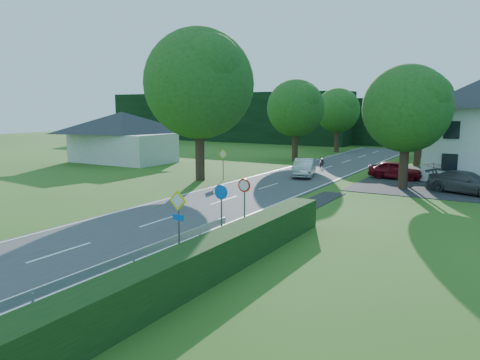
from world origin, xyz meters
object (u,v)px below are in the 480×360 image
Objects in this scene: streetlight at (405,124)px; parked_car_red at (396,170)px; motorcycle at (322,161)px; moving_car at (304,167)px; parked_car_grey at (466,183)px; parasol at (433,174)px; parked_car_silver_a at (462,167)px.

streetlight reaches higher than parked_car_red.
moving_car is at bearing -94.59° from motorcycle.
motorcycle is at bearing 77.60° from parked_car_grey.
moving_car is 9.83m from parasol.
parked_car_grey is at bearing -43.20° from parasol.
streetlight reaches higher than parked_car_grey.
streetlight is 4.30× the size of parasol.
parked_car_silver_a is at bearing 60.29° from streetlight.
streetlight is at bearing -154.92° from parked_car_red.
parked_car_silver_a is 5.94m from parasol.
parked_car_silver_a is (4.41, 3.82, 0.11)m from parked_car_red.
parked_car_red is 3.61m from parasol.
parked_car_red is 2.22× the size of parasol.
streetlight is at bearing 121.05° from parked_car_silver_a.
parked_car_silver_a is (12.06, -0.17, 0.27)m from motorcycle.
motorcycle is 12.23m from parasol.
moving_car is at bearing 111.28° from parked_car_red.
motorcycle is 15.43m from parked_car_grey.
moving_car is 0.90× the size of parked_car_silver_a.
parked_car_red is 6.86m from parked_car_grey.
streetlight is 3.90× the size of motorcycle.
parked_car_red is 5.84m from parked_car_silver_a.
motorcycle is 0.42× the size of parked_car_grey.
motorcycle is 0.42× the size of parked_car_silver_a.
parked_car_red is (7.65, -3.99, 0.17)m from motorcycle.
streetlight reaches higher than moving_car.
streetlight is 4.15m from parasol.
parked_car_silver_a is at bearing -13.05° from motorcycle.
motorcycle is at bearing 64.01° from parked_car_red.
parked_car_grey is (5.42, -4.21, 0.01)m from parked_car_red.
moving_car is (-7.75, -0.21, -3.70)m from streetlight.
parked_car_red is at bearing 101.62° from parked_car_silver_a.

